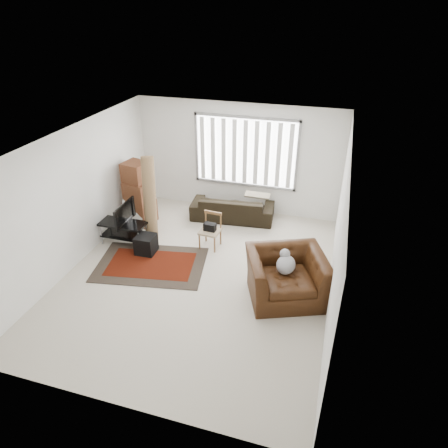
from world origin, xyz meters
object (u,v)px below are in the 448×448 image
object	(u,v)px
tv_stand	(124,228)
side_chair	(210,229)
sofa	(233,204)
moving_boxes	(139,195)
armchair	(286,273)

from	to	relation	value
tv_stand	side_chair	bearing A→B (deg)	12.26
tv_stand	side_chair	size ratio (longest dim) A/B	1.31
tv_stand	sofa	size ratio (longest dim) A/B	0.51
tv_stand	sofa	bearing A→B (deg)	41.69
side_chair	sofa	bearing A→B (deg)	89.44
tv_stand	side_chair	distance (m)	1.91
sofa	side_chair	world-z (taller)	side_chair
moving_boxes	sofa	world-z (taller)	moving_boxes
moving_boxes	side_chair	distance (m)	2.06
moving_boxes	side_chair	bearing A→B (deg)	-16.30
sofa	armchair	distance (m)	3.08
tv_stand	moving_boxes	xyz separation A→B (m)	(-0.09, 0.98, 0.34)
side_chair	armchair	distance (m)	2.18
moving_boxes	sofa	xyz separation A→B (m)	(2.08, 0.79, -0.32)
tv_stand	armchair	xyz separation A→B (m)	(3.67, -0.80, 0.13)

